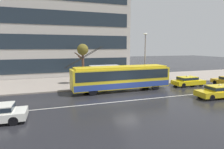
{
  "coord_description": "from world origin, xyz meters",
  "views": [
    {
      "loc": [
        -7.52,
        -17.6,
        5.17
      ],
      "look_at": [
        -0.23,
        3.94,
        1.87
      ],
      "focal_mm": 30.39,
      "sensor_mm": 36.0,
      "label": 1
    }
  ],
  "objects_px": {
    "taxi_oncoming_far": "(219,91)",
    "street_tree_bare": "(83,52)",
    "trolleybus": "(121,77)",
    "pedestrian_approaching_curb": "(142,75)",
    "bus_shelter": "(104,70)",
    "street_lamp": "(145,54)",
    "taxi_ahead_of_bus": "(188,81)",
    "pedestrian_at_shelter": "(90,75)"
  },
  "relations": [
    {
      "from": "trolleybus",
      "to": "pedestrian_approaching_curb",
      "type": "xyz_separation_m",
      "value": [
        4.94,
        4.3,
        -0.51
      ]
    },
    {
      "from": "taxi_oncoming_far",
      "to": "street_tree_bare",
      "type": "height_order",
      "value": "street_tree_bare"
    },
    {
      "from": "trolleybus",
      "to": "bus_shelter",
      "type": "xyz_separation_m",
      "value": [
        -1.0,
        3.81,
        0.48
      ]
    },
    {
      "from": "pedestrian_approaching_curb",
      "to": "trolleybus",
      "type": "bearing_deg",
      "value": -138.94
    },
    {
      "from": "bus_shelter",
      "to": "street_lamp",
      "type": "height_order",
      "value": "street_lamp"
    },
    {
      "from": "taxi_oncoming_far",
      "to": "street_lamp",
      "type": "bearing_deg",
      "value": 115.17
    },
    {
      "from": "pedestrian_approaching_curb",
      "to": "street_tree_bare",
      "type": "height_order",
      "value": "street_tree_bare"
    },
    {
      "from": "street_tree_bare",
      "to": "street_lamp",
      "type": "bearing_deg",
      "value": -18.08
    },
    {
      "from": "taxi_ahead_of_bus",
      "to": "pedestrian_at_shelter",
      "type": "bearing_deg",
      "value": 165.46
    },
    {
      "from": "trolleybus",
      "to": "taxi_oncoming_far",
      "type": "height_order",
      "value": "trolleybus"
    },
    {
      "from": "taxi_ahead_of_bus",
      "to": "trolleybus",
      "type": "bearing_deg",
      "value": 177.76
    },
    {
      "from": "trolleybus",
      "to": "street_lamp",
      "type": "distance_m",
      "value": 5.48
    },
    {
      "from": "pedestrian_at_shelter",
      "to": "pedestrian_approaching_curb",
      "type": "height_order",
      "value": "pedestrian_at_shelter"
    },
    {
      "from": "bus_shelter",
      "to": "pedestrian_approaching_curb",
      "type": "bearing_deg",
      "value": 4.77
    },
    {
      "from": "taxi_oncoming_far",
      "to": "street_lamp",
      "type": "xyz_separation_m",
      "value": [
        -3.98,
        8.48,
        3.5
      ]
    },
    {
      "from": "trolleybus",
      "to": "bus_shelter",
      "type": "height_order",
      "value": "trolleybus"
    },
    {
      "from": "taxi_oncoming_far",
      "to": "trolleybus",
      "type": "bearing_deg",
      "value": 142.83
    },
    {
      "from": "taxi_ahead_of_bus",
      "to": "pedestrian_at_shelter",
      "type": "height_order",
      "value": "pedestrian_at_shelter"
    },
    {
      "from": "bus_shelter",
      "to": "street_lamp",
      "type": "relative_size",
      "value": 0.57
    },
    {
      "from": "taxi_oncoming_far",
      "to": "bus_shelter",
      "type": "xyz_separation_m",
      "value": [
        -9.28,
        10.08,
        1.39
      ]
    },
    {
      "from": "trolleybus",
      "to": "street_lamp",
      "type": "xyz_separation_m",
      "value": [
        4.29,
        2.2,
        2.59
      ]
    },
    {
      "from": "pedestrian_approaching_curb",
      "to": "street_lamp",
      "type": "xyz_separation_m",
      "value": [
        -0.65,
        -2.1,
        3.1
      ]
    },
    {
      "from": "trolleybus",
      "to": "pedestrian_approaching_curb",
      "type": "distance_m",
      "value": 6.57
    },
    {
      "from": "taxi_ahead_of_bus",
      "to": "pedestrian_at_shelter",
      "type": "relative_size",
      "value": 2.25
    },
    {
      "from": "street_tree_bare",
      "to": "taxi_ahead_of_bus",
      "type": "bearing_deg",
      "value": -21.53
    },
    {
      "from": "bus_shelter",
      "to": "trolleybus",
      "type": "bearing_deg",
      "value": -75.26
    },
    {
      "from": "taxi_ahead_of_bus",
      "to": "street_tree_bare",
      "type": "relative_size",
      "value": 0.79
    },
    {
      "from": "street_tree_bare",
      "to": "bus_shelter",
      "type": "bearing_deg",
      "value": -20.46
    },
    {
      "from": "trolleybus",
      "to": "street_lamp",
      "type": "height_order",
      "value": "street_lamp"
    },
    {
      "from": "taxi_oncoming_far",
      "to": "pedestrian_approaching_curb",
      "type": "height_order",
      "value": "pedestrian_approaching_curb"
    },
    {
      "from": "pedestrian_approaching_curb",
      "to": "street_lamp",
      "type": "distance_m",
      "value": 3.8
    },
    {
      "from": "trolleybus",
      "to": "bus_shelter",
      "type": "bearing_deg",
      "value": 104.74
    },
    {
      "from": "taxi_ahead_of_bus",
      "to": "street_tree_bare",
      "type": "height_order",
      "value": "street_tree_bare"
    },
    {
      "from": "trolleybus",
      "to": "street_tree_bare",
      "type": "distance_m",
      "value": 6.76
    },
    {
      "from": "street_lamp",
      "to": "bus_shelter",
      "type": "bearing_deg",
      "value": 163.16
    },
    {
      "from": "taxi_oncoming_far",
      "to": "bus_shelter",
      "type": "distance_m",
      "value": 13.77
    },
    {
      "from": "pedestrian_at_shelter",
      "to": "street_tree_bare",
      "type": "bearing_deg",
      "value": 105.19
    },
    {
      "from": "taxi_ahead_of_bus",
      "to": "pedestrian_approaching_curb",
      "type": "height_order",
      "value": "pedestrian_approaching_curb"
    },
    {
      "from": "taxi_oncoming_far",
      "to": "street_lamp",
      "type": "distance_m",
      "value": 10.0
    },
    {
      "from": "trolleybus",
      "to": "pedestrian_at_shelter",
      "type": "relative_size",
      "value": 6.51
    },
    {
      "from": "bus_shelter",
      "to": "pedestrian_at_shelter",
      "type": "xyz_separation_m",
      "value": [
        -2.2,
        -0.9,
        -0.44
      ]
    },
    {
      "from": "bus_shelter",
      "to": "pedestrian_approaching_curb",
      "type": "xyz_separation_m",
      "value": [
        5.94,
        0.5,
        -0.99
      ]
    }
  ]
}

